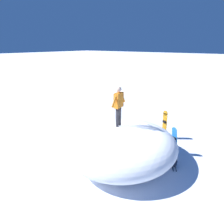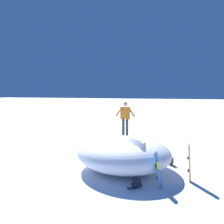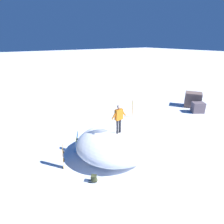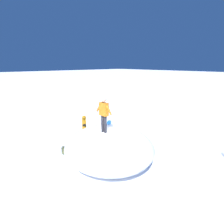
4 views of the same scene
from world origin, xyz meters
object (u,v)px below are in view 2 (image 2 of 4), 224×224
at_px(snowboarder_standing, 125,116).
at_px(snowboard_secondary_upright, 189,162).
at_px(backpack_far, 171,161).
at_px(backpack_near, 137,184).
at_px(snowboard_primary_upright, 158,169).

relative_size(snowboarder_standing, snowboard_secondary_upright, 1.02).
bearing_deg(backpack_far, snowboarder_standing, 24.28).
xyz_separation_m(backpack_near, backpack_far, (-1.27, -3.40, 0.03)).
bearing_deg(snowboard_primary_upright, backpack_far, -98.06).
xyz_separation_m(snowboard_secondary_upright, backpack_far, (0.86, -2.02, -0.69)).
distance_m(backpack_near, backpack_far, 3.63).
height_order(snowboarder_standing, snowboard_secondary_upright, snowboarder_standing).
height_order(snowboarder_standing, snowboard_primary_upright, snowboarder_standing).
bearing_deg(backpack_near, backpack_far, -110.50).
height_order(snowboard_primary_upright, backpack_near, snowboard_primary_upright).
bearing_deg(backpack_far, snowboard_primary_upright, 81.94).
bearing_deg(snowboarder_standing, backpack_far, -155.72).
bearing_deg(backpack_near, snowboarder_standing, -65.41).
relative_size(snowboard_secondary_upright, backpack_near, 2.66).
bearing_deg(snowboarder_standing, snowboard_primary_upright, 133.79).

